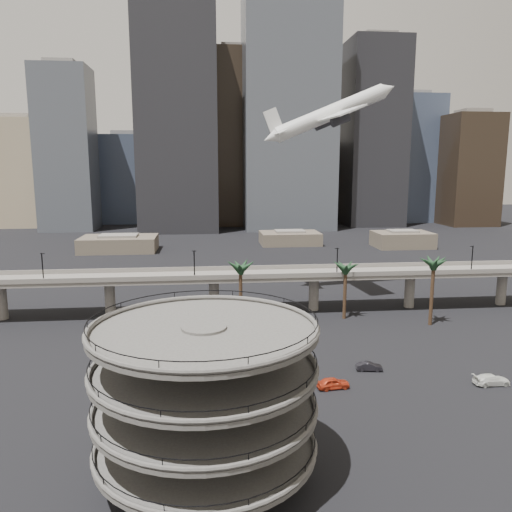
{
  "coord_description": "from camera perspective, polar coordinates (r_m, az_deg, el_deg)",
  "views": [
    {
      "loc": [
        -12.76,
        -50.1,
        31.28
      ],
      "look_at": [
        -4.65,
        28.0,
        17.24
      ],
      "focal_mm": 35.0,
      "sensor_mm": 36.0,
      "label": 1
    }
  ],
  "objects": [
    {
      "name": "parking_ramp",
      "position": [
        50.84,
        -5.84,
        -14.87
      ],
      "size": [
        22.2,
        22.2,
        17.35
      ],
      "color": "#4C4947",
      "rests_on": "ground"
    },
    {
      "name": "palm_trees",
      "position": [
        100.44,
        9.66,
        -1.41
      ],
      "size": [
        42.4,
        10.4,
        14.0
      ],
      "color": "#412B1C",
      "rests_on": "ground"
    },
    {
      "name": "car_a",
      "position": [
        74.44,
        8.8,
        -14.16
      ],
      "size": [
        4.91,
        2.41,
        1.61
      ],
      "primitive_type": "imported",
      "rotation": [
        0.0,
        0.0,
        1.68
      ],
      "color": "red",
      "rests_on": "ground"
    },
    {
      "name": "overpass",
      "position": [
        108.54,
        0.97,
        -2.61
      ],
      "size": [
        130.0,
        9.3,
        14.7
      ],
      "color": "slate",
      "rests_on": "ground"
    },
    {
      "name": "airborne_jet",
      "position": [
        124.24,
        8.44,
        15.77
      ],
      "size": [
        33.93,
        31.0,
        16.44
      ],
      "rotation": [
        0.0,
        -0.39,
        0.12
      ],
      "color": "silver",
      "rests_on": "ground"
    },
    {
      "name": "low_buildings",
      "position": [
        195.47,
        -0.1,
        1.77
      ],
      "size": [
        135.0,
        27.5,
        6.8
      ],
      "color": "brown",
      "rests_on": "ground"
    },
    {
      "name": "car_c",
      "position": [
        82.25,
        25.32,
        -12.66
      ],
      "size": [
        5.31,
        2.2,
        1.53
      ],
      "primitive_type": "imported",
      "rotation": [
        0.0,
        0.0,
        1.58
      ],
      "color": "white",
      "rests_on": "ground"
    },
    {
      "name": "skyline",
      "position": [
        269.0,
        0.03,
        13.16
      ],
      "size": [
        269.0,
        86.0,
        124.31
      ],
      "color": "gray",
      "rests_on": "ground"
    },
    {
      "name": "car_b",
      "position": [
        81.45,
        12.81,
        -12.21
      ],
      "size": [
        4.21,
        1.97,
        1.33
      ],
      "primitive_type": "imported",
      "rotation": [
        0.0,
        0.0,
        1.43
      ],
      "color": "black",
      "rests_on": "ground"
    },
    {
      "name": "ground",
      "position": [
        60.42,
        7.67,
        -21.14
      ],
      "size": [
        700.0,
        700.0,
        0.0
      ],
      "primitive_type": "plane",
      "color": "black",
      "rests_on": "ground"
    }
  ]
}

